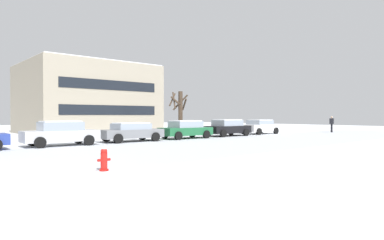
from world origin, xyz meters
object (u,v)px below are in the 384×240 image
Objects in this scene: fire_hydrant at (104,159)px; parked_car_black at (227,128)px; pedestrian_crossing at (332,123)px; parked_car_gray at (131,132)px; parked_car_green at (186,129)px; parked_car_silver at (61,133)px; parked_car_white at (260,127)px.

fire_hydrant is 19.69m from parked_car_black.
fire_hydrant is 31.15m from pedestrian_crossing.
parked_car_gray is at bearing 172.67° from pedestrian_crossing.
pedestrian_crossing is at bearing -8.87° from parked_car_green.
parked_car_gray is 1.02× the size of parked_car_black.
fire_hydrant is 0.45× the size of pedestrian_crossing.
pedestrian_crossing reaches higher than parked_car_gray.
parked_car_silver is 0.98× the size of parked_car_gray.
parked_car_white is at bearing 2.05° from parked_car_black.
parked_car_silver is 14.66m from parked_car_black.
pedestrian_crossing reaches higher than parked_car_silver.
parked_car_black is 13.76m from pedestrian_crossing.
parked_car_white reaches higher than fire_hydrant.
parked_car_green is at bearing -1.45° from parked_car_gray.
parked_car_white is at bearing 1.34° from parked_car_green.
fire_hydrant is at bearing -102.03° from parked_car_silver.
parked_car_silver is 1.00× the size of parked_car_black.
parked_car_green is (11.95, 10.14, 0.34)m from fire_hydrant.
pedestrian_crossing is at bearing -7.33° from parked_car_gray.
parked_car_silver reaches higher than parked_car_green.
parked_car_silver reaches higher than parked_car_black.
parked_car_black is 4.89m from parked_car_white.
fire_hydrant is 12.47m from parked_car_gray.
parked_car_silver is 9.77m from parked_car_green.
parked_car_white is 2.33× the size of pedestrian_crossing.
fire_hydrant is 0.18× the size of parked_car_black.
pedestrian_crossing reaches higher than fire_hydrant.
parked_car_gray is 14.66m from parked_car_white.
parked_car_silver is 1.01× the size of parked_car_green.
parked_car_white is at bearing 160.14° from pedestrian_crossing.
parked_car_black is (14.66, -0.03, -0.01)m from parked_car_silver.
parked_car_gray is 4.89m from parked_car_green.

